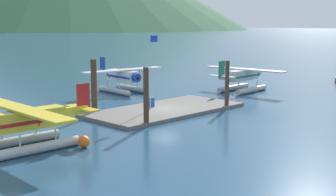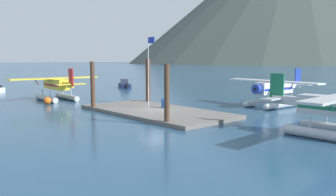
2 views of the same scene
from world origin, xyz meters
The scene contains 11 objects.
ground_plane centered at (0.00, 0.00, 0.00)m, with size 1200.00×1200.00×0.00m, color navy.
dock_platform centered at (0.00, 0.00, 0.15)m, with size 14.68×6.95×0.30m, color #66605B.
piling_near_left centered at (-5.37, -3.27, 2.31)m, with size 0.42×0.42×4.61m, color #4C3323.
piling_near_right centered at (5.06, -3.12, 2.24)m, with size 0.40×0.40×4.49m, color #4C3323.
piling_far_left centered at (-5.33, 3.41, 2.43)m, with size 0.51×0.51×4.86m, color #4C3323.
flagpole centered at (-1.35, 0.39, 4.43)m, with size 0.95×0.10×6.71m.
fuel_drum centered at (-0.35, 1.39, 0.74)m, with size 0.62×0.62×0.88m.
mooring_buoy centered at (-12.36, -4.87, 0.39)m, with size 0.79×0.79×0.79m, color orange.
seaplane_yellow_port_aft centered at (-15.05, -2.65, 1.58)m, with size 7.98×10.44×3.84m.
seaplane_white_bow_right centered at (4.86, 11.71, 1.58)m, with size 10.48×7.96×3.84m.
seaplane_silver_stbd_fwd centered at (15.02, 2.14, 1.58)m, with size 7.98×10.44×3.84m.
Camera 1 is at (-29.18, -28.88, 7.96)m, focal length 49.28 mm.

